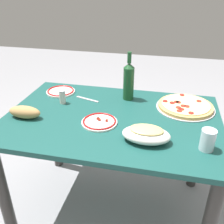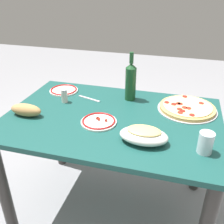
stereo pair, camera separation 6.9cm
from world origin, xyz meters
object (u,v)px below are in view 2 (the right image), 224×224
(baked_pasta_dish, at_px, (144,135))
(bread_loaf, at_px, (26,110))
(dining_table, at_px, (112,135))
(pepperoni_pizza, at_px, (187,108))
(side_plate_far, at_px, (99,121))
(wine_bottle, at_px, (131,81))
(spice_shaker, at_px, (64,96))
(side_plate_near, at_px, (64,90))
(water_glass, at_px, (206,143))

(baked_pasta_dish, distance_m, bread_loaf, 0.71)
(dining_table, height_order, pepperoni_pizza, pepperoni_pizza)
(pepperoni_pizza, xyz_separation_m, side_plate_far, (0.47, 0.29, -0.01))
(wine_bottle, distance_m, spice_shaker, 0.44)
(side_plate_far, bearing_deg, side_plate_near, -42.89)
(bread_loaf, bearing_deg, dining_table, -165.89)
(water_glass, distance_m, bread_loaf, 1.00)
(wine_bottle, relative_size, side_plate_near, 1.58)
(pepperoni_pizza, height_order, bread_loaf, bread_loaf)
(side_plate_far, xyz_separation_m, bread_loaf, (0.43, 0.03, 0.03))
(side_plate_far, distance_m, spice_shaker, 0.35)
(side_plate_far, bearing_deg, spice_shaker, -33.07)
(baked_pasta_dish, relative_size, bread_loaf, 1.26)
(water_glass, height_order, side_plate_near, water_glass)
(pepperoni_pizza, xyz_separation_m, side_plate_near, (0.85, -0.06, -0.01))
(pepperoni_pizza, height_order, spice_shaker, spice_shaker)
(spice_shaker, bearing_deg, water_glass, 159.65)
(dining_table, bearing_deg, side_plate_far, 59.37)
(bread_loaf, bearing_deg, water_glass, 174.83)
(wine_bottle, xyz_separation_m, water_glass, (-0.45, 0.48, -0.08))
(baked_pasta_dish, xyz_separation_m, side_plate_far, (0.27, -0.12, -0.03))
(baked_pasta_dish, relative_size, water_glass, 2.29)
(pepperoni_pizza, xyz_separation_m, spice_shaker, (0.77, 0.10, 0.03))
(dining_table, relative_size, baked_pasta_dish, 5.19)
(baked_pasta_dish, bearing_deg, bread_loaf, -6.69)
(side_plate_far, height_order, spice_shaker, spice_shaker)
(baked_pasta_dish, bearing_deg, spice_shaker, -28.64)
(wine_bottle, xyz_separation_m, side_plate_near, (0.48, 0.00, -0.12))
(baked_pasta_dish, height_order, bread_loaf, baked_pasta_dish)
(wine_bottle, distance_m, bread_loaf, 0.67)
(dining_table, height_order, spice_shaker, spice_shaker)
(baked_pasta_dish, bearing_deg, side_plate_far, -23.33)
(dining_table, distance_m, spice_shaker, 0.40)
(pepperoni_pizza, relative_size, spice_shaker, 4.10)
(side_plate_far, bearing_deg, water_glass, 167.48)
(water_glass, xyz_separation_m, bread_loaf, (0.99, -0.09, -0.02))
(wine_bottle, height_order, water_glass, wine_bottle)
(wine_bottle, bearing_deg, water_glass, 133.73)
(dining_table, relative_size, side_plate_far, 6.20)
(dining_table, bearing_deg, water_glass, 157.26)
(pepperoni_pizza, relative_size, wine_bottle, 1.13)
(side_plate_far, xyz_separation_m, spice_shaker, (0.30, -0.19, 0.03))
(baked_pasta_dish, bearing_deg, side_plate_near, -35.78)
(wine_bottle, relative_size, water_glass, 3.00)
(spice_shaker, bearing_deg, side_plate_near, -62.76)
(pepperoni_pizza, bearing_deg, side_plate_near, -3.89)
(side_plate_far, distance_m, bread_loaf, 0.44)
(dining_table, height_order, wine_bottle, wine_bottle)
(pepperoni_pizza, bearing_deg, dining_table, 25.96)
(pepperoni_pizza, relative_size, side_plate_far, 1.78)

